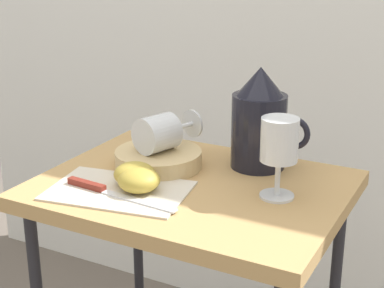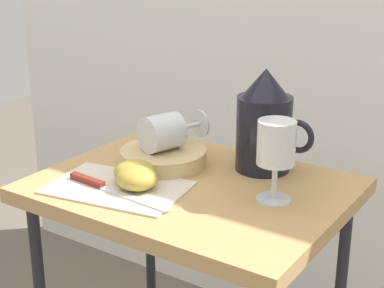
{
  "view_description": "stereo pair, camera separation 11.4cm",
  "coord_description": "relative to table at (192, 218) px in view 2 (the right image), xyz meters",
  "views": [
    {
      "loc": [
        0.5,
        -0.95,
        1.18
      ],
      "look_at": [
        0.0,
        0.0,
        0.8
      ],
      "focal_mm": 56.15,
      "sensor_mm": 36.0,
      "label": 1
    },
    {
      "loc": [
        0.6,
        -0.89,
        1.18
      ],
      "look_at": [
        0.0,
        0.0,
        0.8
      ],
      "focal_mm": 56.15,
      "sensor_mm": 36.0,
      "label": 2
    }
  ],
  "objects": [
    {
      "name": "basket_tray",
      "position": [
        -0.1,
        0.04,
        0.09
      ],
      "size": [
        0.18,
        0.18,
        0.03
      ],
      "primitive_type": "cylinder",
      "color": "tan",
      "rests_on": "table"
    },
    {
      "name": "wine_glass_tipped_near",
      "position": [
        -0.1,
        0.05,
        0.15
      ],
      "size": [
        0.11,
        0.15,
        0.08
      ],
      "color": "silver",
      "rests_on": "basket_tray"
    },
    {
      "name": "apple_half_left",
      "position": [
        -0.09,
        -0.07,
        0.1
      ],
      "size": [
        0.08,
        0.08,
        0.04
      ],
      "primitive_type": "ellipsoid",
      "color": "#B29938",
      "rests_on": "linen_napkin"
    },
    {
      "name": "apple_half_right",
      "position": [
        -0.06,
        -0.09,
        0.1
      ],
      "size": [
        0.08,
        0.08,
        0.04
      ],
      "primitive_type": "ellipsoid",
      "color": "#B29938",
      "rests_on": "linen_napkin"
    },
    {
      "name": "curtain_drape",
      "position": [
        0.0,
        0.67,
        0.34
      ],
      "size": [
        2.4,
        0.03,
        1.97
      ],
      "primitive_type": "cube",
      "color": "white",
      "rests_on": "ground_plane"
    },
    {
      "name": "knife",
      "position": [
        -0.12,
        -0.12,
        0.08
      ],
      "size": [
        0.25,
        0.03,
        0.01
      ],
      "color": "silver",
      "rests_on": "linen_napkin"
    },
    {
      "name": "wine_glass_upright",
      "position": [
        0.17,
        0.01,
        0.18
      ],
      "size": [
        0.07,
        0.07,
        0.15
      ],
      "color": "silver",
      "rests_on": "table"
    },
    {
      "name": "pitcher",
      "position": [
        0.08,
        0.14,
        0.16
      ],
      "size": [
        0.16,
        0.11,
        0.21
      ],
      "color": "black",
      "rests_on": "table"
    },
    {
      "name": "table",
      "position": [
        0.0,
        0.0,
        0.0
      ],
      "size": [
        0.58,
        0.45,
        0.72
      ],
      "color": "tan",
      "rests_on": "ground_plane"
    },
    {
      "name": "linen_napkin",
      "position": [
        -0.1,
        -0.1,
        0.08
      ],
      "size": [
        0.28,
        0.21,
        0.0
      ],
      "primitive_type": "cube",
      "rotation": [
        0.0,
        0.0,
        0.16
      ],
      "color": "beige",
      "rests_on": "table"
    }
  ]
}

